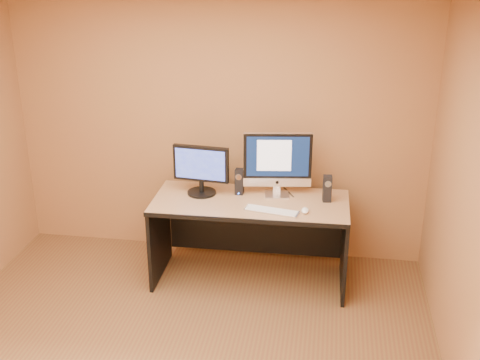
% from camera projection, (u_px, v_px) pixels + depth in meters
% --- Properties ---
extents(walls, '(4.00, 4.00, 2.60)m').
position_uv_depth(walls, '(161.00, 214.00, 3.92)').
color(walls, '#95613C').
rests_on(walls, ground).
extents(ceiling, '(4.00, 4.00, 0.00)m').
position_uv_depth(ceiling, '(150.00, 8.00, 3.44)').
color(ceiling, white).
rests_on(ceiling, walls).
extents(desk, '(1.75, 0.78, 0.80)m').
position_uv_depth(desk, '(250.00, 241.00, 5.49)').
color(desk, tan).
rests_on(desk, ground).
extents(imac, '(0.64, 0.31, 0.60)m').
position_uv_depth(imac, '(278.00, 164.00, 5.35)').
color(imac, silver).
rests_on(imac, desk).
extents(second_monitor, '(0.55, 0.31, 0.46)m').
position_uv_depth(second_monitor, '(201.00, 170.00, 5.41)').
color(second_monitor, black).
rests_on(second_monitor, desk).
extents(speaker_left, '(0.08, 0.08, 0.24)m').
position_uv_depth(speaker_left, '(239.00, 182.00, 5.45)').
color(speaker_left, black).
rests_on(speaker_left, desk).
extents(speaker_right, '(0.08, 0.09, 0.24)m').
position_uv_depth(speaker_right, '(327.00, 189.00, 5.30)').
color(speaker_right, black).
rests_on(speaker_right, desk).
extents(keyboard, '(0.48, 0.21, 0.02)m').
position_uv_depth(keyboard, '(271.00, 211.00, 5.13)').
color(keyboard, silver).
rests_on(keyboard, desk).
extents(mouse, '(0.06, 0.11, 0.04)m').
position_uv_depth(mouse, '(305.00, 210.00, 5.11)').
color(mouse, white).
rests_on(mouse, desk).
extents(cable_a, '(0.11, 0.22, 0.01)m').
position_uv_depth(cable_a, '(288.00, 192.00, 5.53)').
color(cable_a, black).
rests_on(cable_a, desk).
extents(cable_b, '(0.11, 0.17, 0.01)m').
position_uv_depth(cable_b, '(277.00, 188.00, 5.61)').
color(cable_b, black).
rests_on(cable_b, desk).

